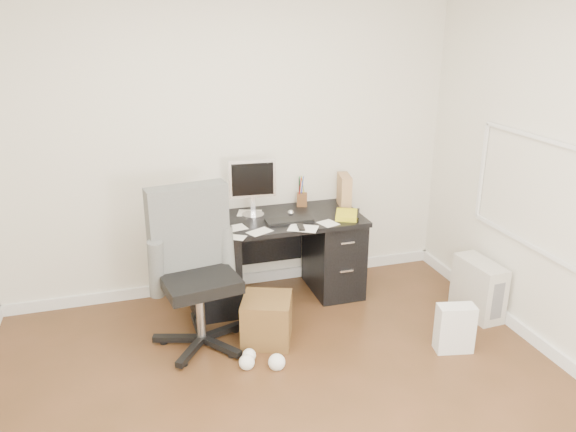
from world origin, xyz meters
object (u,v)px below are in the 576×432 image
at_px(keyboard, 289,220).
at_px(pc_tower, 478,288).
at_px(desk, 275,256).
at_px(office_chair, 198,272).
at_px(wicker_basket, 267,320).
at_px(lcd_monitor, 252,188).

distance_m(keyboard, pc_tower, 1.67).
xyz_separation_m(desk, pc_tower, (1.55, -0.77, -0.16)).
bearing_deg(desk, office_chair, -142.50).
bearing_deg(wicker_basket, desk, 69.51).
height_order(keyboard, pc_tower, keyboard).
height_order(lcd_monitor, wicker_basket, lcd_monitor).
xyz_separation_m(desk, office_chair, (-0.74, -0.56, 0.21)).
bearing_deg(pc_tower, keyboard, 152.16).
height_order(lcd_monitor, pc_tower, lcd_monitor).
bearing_deg(office_chair, wicker_basket, -20.96).
relative_size(keyboard, office_chair, 0.33).
bearing_deg(keyboard, pc_tower, -24.12).
bearing_deg(desk, pc_tower, -26.54).
bearing_deg(lcd_monitor, wicker_basket, -92.42).
xyz_separation_m(keyboard, office_chair, (-0.83, -0.44, -0.16)).
distance_m(desk, pc_tower, 1.73).
height_order(desk, lcd_monitor, lcd_monitor).
relative_size(keyboard, pc_tower, 0.84).
distance_m(keyboard, wicker_basket, 0.87).
bearing_deg(office_chair, desk, 28.36).
height_order(desk, pc_tower, desk).
height_order(office_chair, wicker_basket, office_chair).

